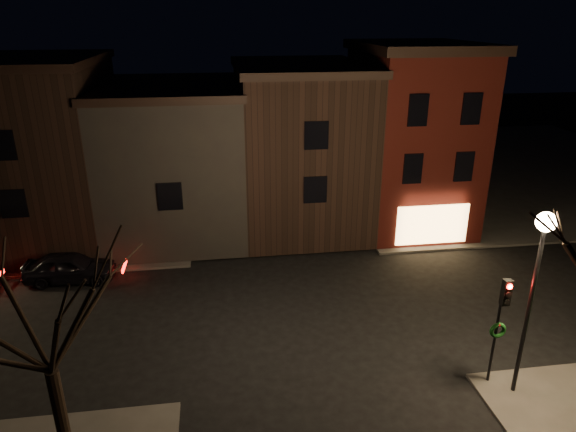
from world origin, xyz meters
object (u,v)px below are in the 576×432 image
object	(u,v)px
street_lamp_near	(539,256)
traffic_signal	(501,315)
bare_tree_left	(37,300)
parked_car_a	(70,267)

from	to	relation	value
street_lamp_near	traffic_signal	bearing A→B (deg)	140.63
bare_tree_left	parked_car_a	size ratio (longest dim) A/B	1.77
bare_tree_left	traffic_signal	bearing A→B (deg)	6.26
parked_car_a	traffic_signal	bearing A→B (deg)	-119.17
street_lamp_near	traffic_signal	size ratio (longest dim) A/B	1.60
traffic_signal	parked_car_a	size ratio (longest dim) A/B	0.96
traffic_signal	bare_tree_left	distance (m)	13.93
traffic_signal	bare_tree_left	size ratio (longest dim) A/B	0.54
street_lamp_near	parked_car_a	world-z (taller)	street_lamp_near
traffic_signal	parked_car_a	distance (m)	19.16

